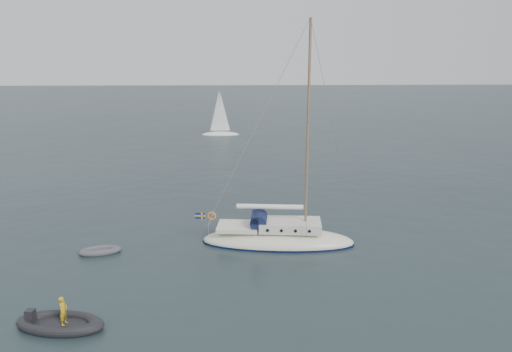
{
  "coord_description": "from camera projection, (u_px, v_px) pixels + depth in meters",
  "views": [
    {
      "loc": [
        -2.47,
        -28.79,
        12.24
      ],
      "look_at": [
        -1.54,
        0.0,
        4.92
      ],
      "focal_mm": 35.0,
      "sensor_mm": 36.0,
      "label": 1
    }
  ],
  "objects": [
    {
      "name": "sailboat",
      "position": [
        278.0,
        227.0,
        32.12
      ],
      "size": [
        10.32,
        3.09,
        14.7
      ],
      "rotation": [
        0.0,
        0.0,
        -0.09
      ],
      "color": "beige",
      "rests_on": "ground"
    },
    {
      "name": "rib",
      "position": [
        60.0,
        323.0,
        22.53
      ],
      "size": [
        4.13,
        1.88,
        1.57
      ],
      "rotation": [
        0.0,
        0.0,
        -0.15
      ],
      "color": "black",
      "rests_on": "ground"
    },
    {
      "name": "distant_yacht_c",
      "position": [
        220.0,
        114.0,
        72.76
      ],
      "size": [
        5.48,
        2.92,
        7.26
      ],
      "rotation": [
        0.0,
        0.0,
        -0.0
      ],
      "color": "white",
      "rests_on": "ground"
    },
    {
      "name": "dinghy",
      "position": [
        100.0,
        251.0,
        30.81
      ],
      "size": [
        2.56,
        1.16,
        0.37
      ],
      "rotation": [
        0.0,
        0.0,
        0.25
      ],
      "color": "#4F5055",
      "rests_on": "ground"
    },
    {
      "name": "ground",
      "position": [
        281.0,
        252.0,
        30.98
      ],
      "size": [
        300.0,
        300.0,
        0.0
      ],
      "primitive_type": "plane",
      "color": "black",
      "rests_on": "ground"
    }
  ]
}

